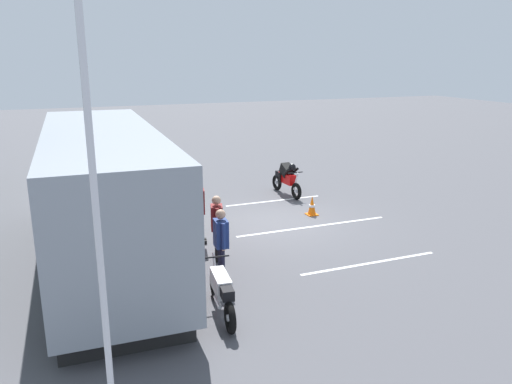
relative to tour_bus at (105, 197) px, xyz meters
The scene contains 13 objects.
ground_plane 5.41m from the tour_bus, 74.90° to the right, with size 80.00×80.00×0.00m, color #4C4C51.
tour_bus is the anchor object (origin of this frame).
spectator_far_left 3.10m from the tour_bus, 132.59° to the right, with size 0.58×0.34×1.68m.
spectator_left 2.73m from the tour_bus, 110.03° to the right, with size 0.57×0.38×1.66m.
spectator_centre 2.53m from the tour_bus, 79.86° to the right, with size 0.58×0.37×1.75m.
spectator_right 3.16m from the tour_bus, 57.31° to the right, with size 0.57×0.39×1.76m.
parked_motorcycle_silver 4.11m from the tour_bus, 153.29° to the right, with size 2.05×0.59×0.99m.
stunt_motorcycle 7.89m from the tour_bus, 58.37° to the right, with size 2.05×0.58×1.23m.
flagpole 6.71m from the tour_bus, behind, with size 0.78×0.36×5.68m.
traffic_cone 6.73m from the tour_bus, 75.95° to the right, with size 0.34×0.34×0.63m.
bay_line_a 6.59m from the tour_bus, 112.31° to the right, with size 0.13×3.77×0.01m.
bay_line_b 6.15m from the tour_bus, 84.66° to the right, with size 0.14×4.85×0.01m.
bay_line_c 7.07m from the tour_bus, 59.15° to the right, with size 0.13×3.51×0.01m.
Camera 1 is at (-13.49, 5.86, 4.89)m, focal length 35.67 mm.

